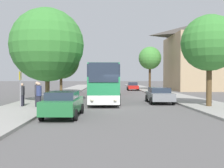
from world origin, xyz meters
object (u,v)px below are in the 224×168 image
(pedestrian_waiting_far, at_px, (22,94))
(pedestrian_walking_back, at_px, (39,95))
(bus_middle, at_px, (103,81))
(pedestrian_waiting_near, at_px, (37,94))
(bus_front, at_px, (104,83))
(parked_car_right_far, at_px, (133,86))
(parked_car_right_near, at_px, (159,95))
(bus_stop_sign, at_px, (20,85))
(tree_right_mid, at_px, (209,43))
(tree_left_near, at_px, (61,60))
(tree_left_far, at_px, (47,45))
(tree_right_near, at_px, (150,58))
(parked_car_left_curb, at_px, (63,103))

(pedestrian_waiting_far, height_order, pedestrian_walking_back, pedestrian_walking_back)
(bus_middle, bearing_deg, pedestrian_waiting_near, -103.03)
(bus_front, xyz_separation_m, parked_car_right_far, (5.16, 22.16, -1.06))
(parked_car_right_near, height_order, pedestrian_waiting_far, pedestrian_waiting_far)
(bus_stop_sign, distance_m, tree_right_mid, 14.25)
(bus_front, distance_m, pedestrian_walking_back, 7.77)
(parked_car_right_far, xyz_separation_m, bus_stop_sign, (-11.21, -27.79, 1.02))
(bus_middle, relative_size, parked_car_right_near, 2.37)
(tree_left_near, bearing_deg, tree_left_far, -85.39)
(pedestrian_walking_back, bearing_deg, parked_car_right_far, 161.49)
(pedestrian_waiting_near, xyz_separation_m, tree_left_far, (-0.25, 4.69, 4.15))
(tree_left_far, relative_size, tree_right_near, 1.09)
(parked_car_right_far, relative_size, bus_stop_sign, 1.63)
(tree_left_far, distance_m, tree_right_mid, 13.81)
(bus_front, height_order, tree_left_far, tree_left_far)
(bus_stop_sign, distance_m, tree_right_near, 31.57)
(bus_stop_sign, relative_size, tree_left_near, 0.35)
(bus_middle, relative_size, pedestrian_waiting_near, 6.10)
(bus_front, bearing_deg, parked_car_right_near, -14.03)
(parked_car_right_near, xyz_separation_m, pedestrian_waiting_far, (-11.16, -3.44, 0.27))
(pedestrian_waiting_near, distance_m, tree_right_mid, 13.32)
(parked_car_left_curb, height_order, pedestrian_waiting_far, pedestrian_waiting_far)
(parked_car_left_curb, bearing_deg, pedestrian_waiting_far, 131.13)
(pedestrian_walking_back, bearing_deg, tree_left_far, -173.46)
(bus_front, relative_size, tree_right_near, 1.47)
(bus_front, distance_m, tree_left_near, 16.02)
(bus_front, xyz_separation_m, tree_left_near, (-6.38, 14.38, 3.03))
(bus_stop_sign, bearing_deg, parked_car_right_far, 68.02)
(bus_stop_sign, distance_m, pedestrian_waiting_far, 1.18)
(pedestrian_waiting_near, bearing_deg, tree_left_far, 66.71)
(pedestrian_walking_back, xyz_separation_m, tree_right_near, (12.83, 28.47, 4.71))
(parked_car_right_far, height_order, tree_left_near, tree_left_near)
(parked_car_right_far, height_order, pedestrian_waiting_far, pedestrian_waiting_far)
(parked_car_left_curb, bearing_deg, bus_middle, 86.44)
(bus_middle, height_order, parked_car_right_near, bus_middle)
(pedestrian_waiting_far, bearing_deg, parked_car_right_far, 88.67)
(bus_stop_sign, height_order, tree_left_near, tree_left_near)
(bus_middle, height_order, parked_car_left_curb, bus_middle)
(bus_stop_sign, bearing_deg, tree_left_far, 79.77)
(parked_car_left_curb, height_order, tree_left_near, tree_left_near)
(parked_car_right_near, bearing_deg, pedestrian_waiting_far, 19.21)
(parked_car_left_curb, xyz_separation_m, tree_right_mid, (10.25, 4.16, 4.07))
(bus_front, distance_m, parked_car_right_near, 5.24)
(pedestrian_walking_back, bearing_deg, bus_middle, 167.46)
(bus_stop_sign, xyz_separation_m, pedestrian_walking_back, (1.48, -0.61, -0.71))
(parked_car_right_far, relative_size, tree_left_far, 0.51)
(pedestrian_waiting_far, xyz_separation_m, tree_left_far, (1.03, 4.01, 4.23))
(parked_car_left_curb, bearing_deg, bus_stop_sign, 136.04)
(bus_front, relative_size, tree_left_near, 1.51)
(pedestrian_walking_back, height_order, tree_right_mid, tree_right_mid)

